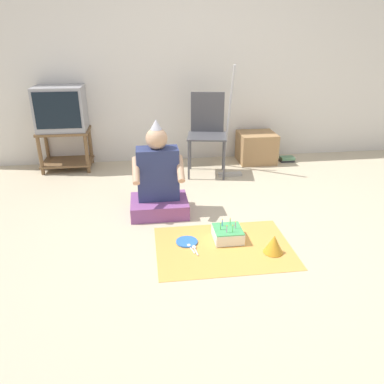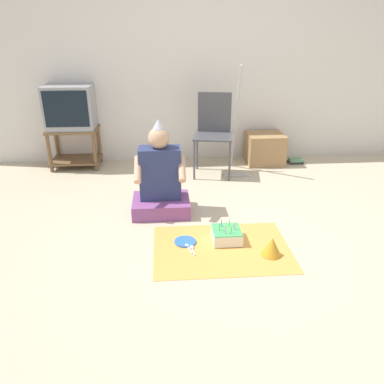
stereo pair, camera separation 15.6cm
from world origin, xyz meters
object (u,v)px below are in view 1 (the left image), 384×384
at_px(tv, 61,109).
at_px(birthday_cake, 228,234).
at_px(folding_chair, 207,128).
at_px(paper_plate, 187,242).
at_px(book_pile, 287,159).
at_px(person_seated, 158,182).
at_px(dust_mop, 229,143).
at_px(party_hat_blue, 274,244).
at_px(cardboard_box_stack, 256,147).

height_order(tv, birthday_cake, tv).
height_order(folding_chair, paper_plate, folding_chair).
bearing_deg(folding_chair, book_pile, 12.17).
height_order(person_seated, birthday_cake, person_seated).
bearing_deg(birthday_cake, dust_mop, 77.20).
bearing_deg(birthday_cake, party_hat_blue, -37.37).
bearing_deg(party_hat_blue, cardboard_box_stack, 77.11).
bearing_deg(party_hat_blue, book_pile, 66.72).
relative_size(birthday_cake, paper_plate, 1.32).
relative_size(party_hat_blue, paper_plate, 0.88).
xyz_separation_m(tv, book_pile, (2.82, -0.10, -0.72)).
bearing_deg(cardboard_box_stack, paper_plate, -120.74).
relative_size(folding_chair, person_seated, 1.06).
bearing_deg(party_hat_blue, dust_mop, 88.59).
distance_m(folding_chair, book_pile, 1.26).
xyz_separation_m(folding_chair, book_pile, (1.12, 0.24, -0.52)).
distance_m(tv, person_seated, 1.79).
height_order(folding_chair, birthday_cake, folding_chair).
relative_size(person_seated, birthday_cake, 3.81).
distance_m(dust_mop, paper_plate, 1.76).
bearing_deg(paper_plate, party_hat_blue, -19.89).
bearing_deg(person_seated, paper_plate, -72.23).
xyz_separation_m(folding_chair, person_seated, (-0.63, -1.03, -0.25)).
bearing_deg(book_pile, cardboard_box_stack, 171.24).
relative_size(tv, dust_mop, 0.44).
relative_size(dust_mop, paper_plate, 7.13).
xyz_separation_m(book_pile, party_hat_blue, (-0.91, -2.11, 0.05)).
relative_size(birthday_cake, party_hat_blue, 1.50).
relative_size(tv, paper_plate, 3.17).
height_order(tv, person_seated, tv).
height_order(folding_chair, cardboard_box_stack, folding_chair).
xyz_separation_m(book_pile, person_seated, (-1.75, -1.27, 0.27)).
bearing_deg(folding_chair, dust_mop, -12.48).
distance_m(cardboard_box_stack, book_pile, 0.44).
xyz_separation_m(tv, person_seated, (1.07, -1.37, -0.45)).
bearing_deg(folding_chair, birthday_cake, -93.43).
bearing_deg(paper_plate, tv, 122.62).
relative_size(dust_mop, person_seated, 1.42).
bearing_deg(person_seated, tv, 127.97).
bearing_deg(party_hat_blue, tv, 130.95).
relative_size(cardboard_box_stack, dust_mop, 0.37).
bearing_deg(cardboard_box_stack, book_pile, -8.76).
distance_m(birthday_cake, paper_plate, 0.34).
height_order(tv, cardboard_box_stack, tv).
bearing_deg(book_pile, tv, 178.03).
xyz_separation_m(tv, cardboard_box_stack, (2.41, -0.03, -0.56)).
bearing_deg(paper_plate, cardboard_box_stack, 59.26).
xyz_separation_m(cardboard_box_stack, birthday_cake, (-0.81, -1.93, -0.13)).
distance_m(folding_chair, party_hat_blue, 1.94).
relative_size(book_pile, paper_plate, 1.06).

